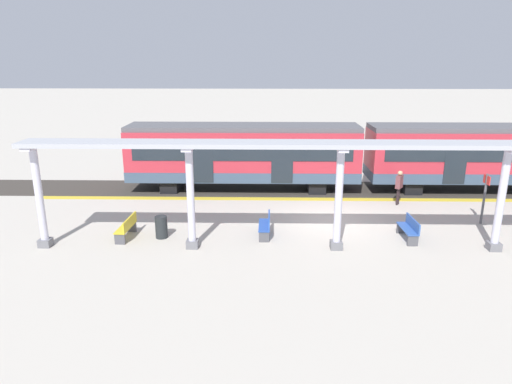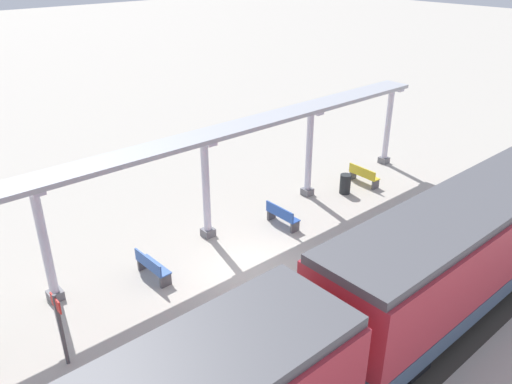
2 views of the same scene
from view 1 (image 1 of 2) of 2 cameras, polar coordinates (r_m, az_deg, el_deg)
name	(u,v)px [view 1 (image 1 of 2)]	position (r m, az deg, el deg)	size (l,w,h in m)	color
ground_plane	(331,221)	(20.40, 9.26, -3.57)	(176.00, 176.00, 0.00)	#B3ACA0
tactile_edge_strip	(322,199)	(23.42, 8.20, -0.89)	(0.52, 28.97, 0.01)	gold
trackbed	(318,189)	(25.19, 7.71, 0.37)	(3.20, 40.97, 0.01)	#38332D
train_near_carriage	(243,156)	(24.61, -1.58, 4.51)	(2.65, 12.19, 3.48)	#B42B39
train_far_carriage	(485,157)	(27.18, 26.49, 3.93)	(2.65, 12.19, 3.48)	#B42B39
canopy_pillar_nearest	(39,197)	(18.65, -25.30, -0.54)	(1.10, 0.44, 3.87)	slate
canopy_pillar_second	(191,198)	(16.92, -8.12, -0.70)	(1.10, 0.44, 3.87)	slate
canopy_pillar_third	(339,199)	(16.91, 10.21, -0.81)	(1.10, 0.44, 3.87)	slate
canopy_pillar_fourth	(501,200)	(18.74, 28.10, -0.84)	(1.10, 0.44, 3.87)	slate
canopy_beam	(347,144)	(16.48, 11.19, 5.82)	(1.20, 23.10, 0.16)	#A8AAB2
bench_near_end	(266,225)	(18.39, 1.26, -4.14)	(1.51, 0.46, 0.86)	#274EA6
bench_far_end	(127,227)	(18.87, -15.69, -4.22)	(1.52, 0.51, 0.86)	gold
bench_extra_slot	(409,229)	(18.99, 18.48, -4.34)	(1.51, 0.49, 0.86)	#2F56A3
trash_bin	(161,227)	(18.58, -11.66, -4.27)	(0.48, 0.48, 0.88)	#232729
platform_info_sign	(485,194)	(21.72, 26.50, -0.21)	(0.56, 0.10, 2.20)	#4C4C51
passenger_waiting_near_edge	(399,184)	(23.11, 17.33, 1.00)	(0.53, 0.45, 1.69)	black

